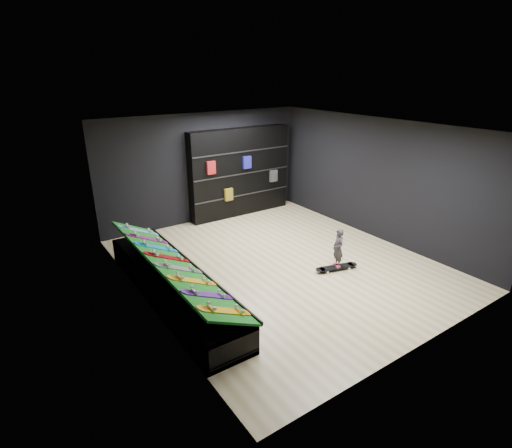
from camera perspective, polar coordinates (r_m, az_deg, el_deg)
floor at (r=8.99m, az=3.37°, el=-5.68°), size 6.00×7.00×0.01m
ceiling at (r=8.08m, az=3.84°, el=13.64°), size 6.00×7.00×0.01m
wall_back at (r=11.28m, az=-7.42°, el=7.95°), size 6.00×0.02×3.00m
wall_front at (r=6.23m, az=23.68°, el=-5.00°), size 6.00×0.02×3.00m
wall_left at (r=7.09m, az=-16.02°, el=-0.85°), size 0.02×7.00×3.00m
wall_right at (r=10.46m, az=16.81°, el=6.15°), size 0.02×7.00×3.00m
display_rack at (r=7.76m, az=-11.92°, el=-8.73°), size 0.90×4.50×0.50m
turf_ramp at (r=7.55m, az=-11.83°, el=-5.60°), size 0.92×4.50×0.46m
back_shelving at (r=11.69m, az=-2.30°, el=7.39°), size 3.16×0.37×2.53m
floor_skateboard at (r=8.86m, az=11.42°, el=-6.22°), size 1.00×0.46×0.09m
child at (r=8.72m, az=11.57°, el=-4.43°), size 0.19×0.23×0.52m
display_board_0 at (r=6.05m, az=-4.49°, el=-12.22°), size 0.93×0.22×0.50m
display_board_1 at (r=6.45m, az=-6.94°, el=-9.97°), size 0.93×0.22×0.50m
display_board_2 at (r=6.88m, az=-9.06°, el=-7.97°), size 0.93×0.22×0.50m
display_board_3 at (r=7.32m, az=-10.92°, el=-6.20°), size 0.93×0.22×0.50m
display_board_4 at (r=7.78m, az=-12.55°, el=-4.63°), size 0.93×0.22×0.50m
display_board_5 at (r=8.24m, az=-13.99°, el=-3.23°), size 0.93×0.22×0.50m
display_board_6 at (r=8.71m, az=-15.27°, el=-1.99°), size 0.93×0.22×0.50m
display_board_7 at (r=9.20m, az=-16.42°, el=-0.86°), size 0.93×0.22×0.50m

